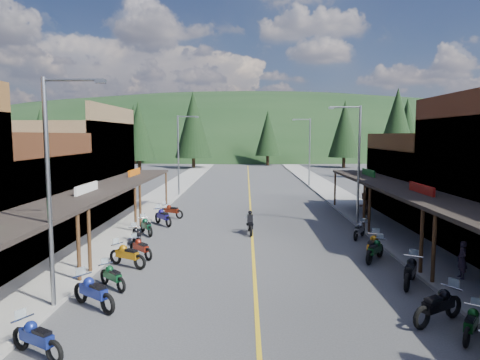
{
  "coord_description": "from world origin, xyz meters",
  "views": [
    {
      "loc": [
        -0.38,
        -20.32,
        6.08
      ],
      "look_at": [
        -0.79,
        8.95,
        3.0
      ],
      "focal_mm": 32.0,
      "sensor_mm": 36.0,
      "label": 1
    }
  ],
  "objects_px": {
    "streetlight_2": "(357,160)",
    "pine_7": "(106,130)",
    "bike_west_5": "(93,291)",
    "bike_west_6": "(112,275)",
    "pine_3": "(268,133)",
    "pine_9": "(407,133)",
    "bike_west_8": "(141,247)",
    "pedestrian_east_a": "(462,260)",
    "bike_west_4": "(37,337)",
    "bike_east_5": "(439,304)",
    "rider_on_bike": "(250,224)",
    "pine_8": "(93,136)",
    "streetlight_1": "(180,152)",
    "bike_east_4": "(471,322)",
    "bike_west_7": "(127,254)",
    "bike_west_11": "(163,216)",
    "bike_west_12": "(172,210)",
    "pine_4": "(345,129)",
    "bike_west_9": "(136,235)",
    "pine_5": "(407,126)",
    "pine_10": "(139,131)",
    "bike_east_7": "(375,249)",
    "streetlight_0": "(52,183)",
    "bike_east_8": "(373,245)",
    "pedestrian_east_b": "(364,206)",
    "shop_west_3": "(67,170)",
    "shop_east_3": "(437,183)",
    "pine_2": "(193,125)",
    "pine_1": "(134,130)",
    "bike_east_6": "(410,270)",
    "streetlight_3": "(308,149)",
    "bike_east_9": "(359,229)",
    "bike_west_10": "(146,225)"
  },
  "relations": [
    {
      "from": "bike_west_8",
      "to": "pedestrian_east_a",
      "type": "bearing_deg",
      "value": -57.21
    },
    {
      "from": "bike_west_4",
      "to": "pine_10",
      "type": "bearing_deg",
      "value": 41.14
    },
    {
      "from": "rider_on_bike",
      "to": "streetlight_0",
      "type": "bearing_deg",
      "value": -125.28
    },
    {
      "from": "shop_west_3",
      "to": "bike_west_12",
      "type": "xyz_separation_m",
      "value": [
        7.94,
        -0.68,
        -2.94
      ]
    },
    {
      "from": "pedestrian_east_b",
      "to": "pine_4",
      "type": "bearing_deg",
      "value": -142.15
    },
    {
      "from": "pine_7",
      "to": "bike_west_6",
      "type": "bearing_deg",
      "value": -71.77
    },
    {
      "from": "streetlight_1",
      "to": "pine_4",
      "type": "relative_size",
      "value": 0.64
    },
    {
      "from": "pine_10",
      "to": "bike_west_11",
      "type": "distance_m",
      "value": 44.06
    },
    {
      "from": "pine_7",
      "to": "pedestrian_east_b",
      "type": "distance_m",
      "value": 77.81
    },
    {
      "from": "pine_3",
      "to": "bike_east_4",
      "type": "distance_m",
      "value": 74.28
    },
    {
      "from": "shop_east_3",
      "to": "streetlight_0",
      "type": "height_order",
      "value": "streetlight_0"
    },
    {
      "from": "shop_east_3",
      "to": "pine_5",
      "type": "xyz_separation_m",
      "value": [
        20.25,
        60.7,
        5.46
      ]
    },
    {
      "from": "pine_9",
      "to": "bike_east_7",
      "type": "xyz_separation_m",
      "value": [
        -18.14,
        -45.07,
        -5.77
      ]
    },
    {
      "from": "bike_west_11",
      "to": "streetlight_2",
      "type": "bearing_deg",
      "value": -37.24
    },
    {
      "from": "streetlight_3",
      "to": "bike_west_4",
      "type": "relative_size",
      "value": 3.85
    },
    {
      "from": "bike_west_6",
      "to": "rider_on_bike",
      "type": "bearing_deg",
      "value": 14.57
    },
    {
      "from": "pine_8",
      "to": "bike_west_4",
      "type": "relative_size",
      "value": 4.81
    },
    {
      "from": "bike_west_4",
      "to": "bike_east_5",
      "type": "height_order",
      "value": "bike_east_5"
    },
    {
      "from": "bike_east_8",
      "to": "bike_west_6",
      "type": "bearing_deg",
      "value": -132.23
    },
    {
      "from": "streetlight_2",
      "to": "pine_7",
      "type": "relative_size",
      "value": 0.64
    },
    {
      "from": "pine_7",
      "to": "bike_east_7",
      "type": "bearing_deg",
      "value": -63.54
    },
    {
      "from": "streetlight_1",
      "to": "pine_2",
      "type": "bearing_deg",
      "value": 94.84
    },
    {
      "from": "bike_west_4",
      "to": "bike_east_6",
      "type": "relative_size",
      "value": 0.91
    },
    {
      "from": "pine_4",
      "to": "pedestrian_east_a",
      "type": "relative_size",
      "value": 7.89
    },
    {
      "from": "streetlight_1",
      "to": "streetlight_2",
      "type": "bearing_deg",
      "value": -45.2
    },
    {
      "from": "bike_west_12",
      "to": "pine_4",
      "type": "bearing_deg",
      "value": 4.02
    },
    {
      "from": "pedestrian_east_a",
      "to": "pine_10",
      "type": "bearing_deg",
      "value": -150.89
    },
    {
      "from": "pine_9",
      "to": "bike_west_8",
      "type": "relative_size",
      "value": 5.56
    },
    {
      "from": "bike_west_10",
      "to": "pedestrian_east_a",
      "type": "relative_size",
      "value": 1.29
    },
    {
      "from": "pine_2",
      "to": "pine_10",
      "type": "relative_size",
      "value": 1.21
    },
    {
      "from": "bike_west_7",
      "to": "bike_west_9",
      "type": "relative_size",
      "value": 1.1
    },
    {
      "from": "streetlight_1",
      "to": "bike_west_4",
      "type": "relative_size",
      "value": 3.85
    },
    {
      "from": "shop_east_3",
      "to": "pine_9",
      "type": "distance_m",
      "value": 35.43
    },
    {
      "from": "pine_2",
      "to": "bike_west_9",
      "type": "xyz_separation_m",
      "value": [
        3.56,
        -55.19,
        -7.43
      ]
    },
    {
      "from": "pine_3",
      "to": "pine_9",
      "type": "height_order",
      "value": "pine_3"
    },
    {
      "from": "bike_west_7",
      "to": "bike_east_8",
      "type": "height_order",
      "value": "bike_east_8"
    },
    {
      "from": "pine_5",
      "to": "pine_10",
      "type": "xyz_separation_m",
      "value": [
        -52.0,
        -22.0,
        -1.21
      ]
    },
    {
      "from": "streetlight_2",
      "to": "bike_west_7",
      "type": "bearing_deg",
      "value": -144.42
    },
    {
      "from": "pine_3",
      "to": "bike_east_7",
      "type": "distance_m",
      "value": 66.36
    },
    {
      "from": "pine_8",
      "to": "streetlight_1",
      "type": "bearing_deg",
      "value": -50.1
    },
    {
      "from": "shop_west_3",
      "to": "streetlight_0",
      "type": "xyz_separation_m",
      "value": [
        6.83,
        -17.3,
        0.94
      ]
    },
    {
      "from": "bike_west_6",
      "to": "bike_west_9",
      "type": "relative_size",
      "value": 0.96
    },
    {
      "from": "bike_west_7",
      "to": "bike_west_11",
      "type": "distance_m",
      "value": 9.22
    },
    {
      "from": "bike_east_7",
      "to": "bike_east_8",
      "type": "xyz_separation_m",
      "value": [
        0.04,
        0.52,
        0.06
      ]
    },
    {
      "from": "streetlight_3",
      "to": "bike_east_6",
      "type": "height_order",
      "value": "streetlight_3"
    },
    {
      "from": "bike_west_5",
      "to": "bike_west_6",
      "type": "bearing_deg",
      "value": 36.34
    },
    {
      "from": "pine_9",
      "to": "bike_west_7",
      "type": "height_order",
      "value": "pine_9"
    },
    {
      "from": "pine_9",
      "to": "streetlight_0",
      "type": "bearing_deg",
      "value": -121.25
    },
    {
      "from": "pine_1",
      "to": "pine_3",
      "type": "relative_size",
      "value": 1.14
    },
    {
      "from": "shop_east_3",
      "to": "bike_east_9",
      "type": "relative_size",
      "value": 5.73
    }
  ]
}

